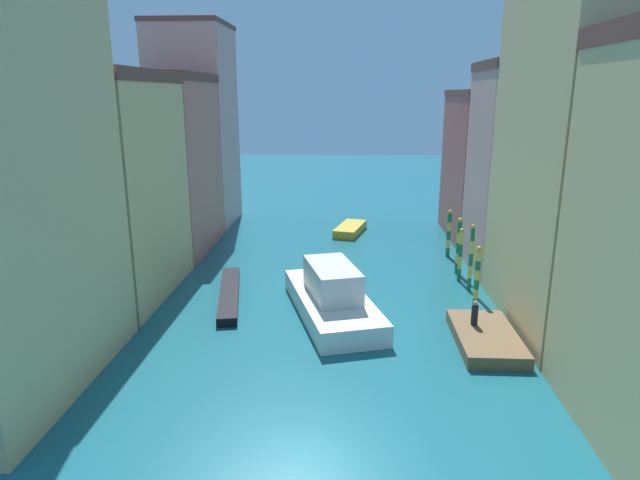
{
  "coord_description": "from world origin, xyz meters",
  "views": [
    {
      "loc": [
        1.21,
        -17.02,
        12.8
      ],
      "look_at": [
        -1.0,
        24.94,
        1.5
      ],
      "focal_mm": 30.63,
      "sensor_mm": 36.0,
      "label": 1
    }
  ],
  "objects_px": {
    "mooring_pole_3": "(459,245)",
    "waterfront_dock": "(486,337)",
    "mooring_pole_2": "(460,254)",
    "motorboat_0": "(350,229)",
    "person_on_dock": "(475,314)",
    "vaporetto_white": "(332,297)",
    "mooring_pole_4": "(449,233)",
    "mooring_pole_0": "(477,277)",
    "mooring_pole_1": "(471,257)",
    "gondola_black": "(229,294)"
  },
  "relations": [
    {
      "from": "mooring_pole_3",
      "to": "waterfront_dock",
      "type": "bearing_deg",
      "value": -93.46
    },
    {
      "from": "waterfront_dock",
      "to": "mooring_pole_2",
      "type": "relative_size",
      "value": 1.59
    },
    {
      "from": "mooring_pole_2",
      "to": "motorboat_0",
      "type": "relative_size",
      "value": 0.67
    },
    {
      "from": "motorboat_0",
      "to": "waterfront_dock",
      "type": "bearing_deg",
      "value": -72.99
    },
    {
      "from": "person_on_dock",
      "to": "motorboat_0",
      "type": "distance_m",
      "value": 23.46
    },
    {
      "from": "mooring_pole_3",
      "to": "vaporetto_white",
      "type": "bearing_deg",
      "value": -137.57
    },
    {
      "from": "motorboat_0",
      "to": "mooring_pole_3",
      "type": "bearing_deg",
      "value": -55.88
    },
    {
      "from": "mooring_pole_3",
      "to": "mooring_pole_4",
      "type": "relative_size",
      "value": 1.08
    },
    {
      "from": "vaporetto_white",
      "to": "mooring_pole_4",
      "type": "bearing_deg",
      "value": 54.25
    },
    {
      "from": "person_on_dock",
      "to": "mooring_pole_0",
      "type": "relative_size",
      "value": 0.35
    },
    {
      "from": "mooring_pole_0",
      "to": "mooring_pole_1",
      "type": "bearing_deg",
      "value": 84.9
    },
    {
      "from": "mooring_pole_1",
      "to": "motorboat_0",
      "type": "xyz_separation_m",
      "value": [
        -7.97,
        15.2,
        -1.94
      ]
    },
    {
      "from": "waterfront_dock",
      "to": "mooring_pole_3",
      "type": "distance_m",
      "value": 11.92
    },
    {
      "from": "mooring_pole_2",
      "to": "gondola_black",
      "type": "height_order",
      "value": "mooring_pole_2"
    },
    {
      "from": "mooring_pole_2",
      "to": "vaporetto_white",
      "type": "distance_m",
      "value": 10.93
    },
    {
      "from": "person_on_dock",
      "to": "motorboat_0",
      "type": "bearing_deg",
      "value": 106.6
    },
    {
      "from": "mooring_pole_1",
      "to": "mooring_pole_0",
      "type": "bearing_deg",
      "value": -95.1
    },
    {
      "from": "waterfront_dock",
      "to": "mooring_pole_1",
      "type": "distance_m",
      "value": 8.43
    },
    {
      "from": "mooring_pole_3",
      "to": "gondola_black",
      "type": "bearing_deg",
      "value": -159.44
    },
    {
      "from": "waterfront_dock",
      "to": "mooring_pole_1",
      "type": "bearing_deg",
      "value": 84.24
    },
    {
      "from": "mooring_pole_4",
      "to": "motorboat_0",
      "type": "height_order",
      "value": "mooring_pole_4"
    },
    {
      "from": "person_on_dock",
      "to": "mooring_pole_0",
      "type": "distance_m",
      "value": 4.31
    },
    {
      "from": "waterfront_dock",
      "to": "motorboat_0",
      "type": "distance_m",
      "value": 24.43
    },
    {
      "from": "mooring_pole_3",
      "to": "motorboat_0",
      "type": "bearing_deg",
      "value": 124.12
    },
    {
      "from": "mooring_pole_0",
      "to": "mooring_pole_2",
      "type": "relative_size",
      "value": 1.04
    },
    {
      "from": "mooring_pole_2",
      "to": "gondola_black",
      "type": "distance_m",
      "value": 16.13
    },
    {
      "from": "mooring_pole_1",
      "to": "motorboat_0",
      "type": "relative_size",
      "value": 0.8
    },
    {
      "from": "person_on_dock",
      "to": "mooring_pole_0",
      "type": "xyz_separation_m",
      "value": [
        0.99,
        4.13,
        0.72
      ]
    },
    {
      "from": "waterfront_dock",
      "to": "gondola_black",
      "type": "distance_m",
      "value": 16.09
    },
    {
      "from": "mooring_pole_4",
      "to": "mooring_pole_3",
      "type": "bearing_deg",
      "value": -90.74
    },
    {
      "from": "mooring_pole_3",
      "to": "mooring_pole_4",
      "type": "distance_m",
      "value": 4.33
    },
    {
      "from": "mooring_pole_0",
      "to": "mooring_pole_4",
      "type": "xyz_separation_m",
      "value": [
        0.22,
        11.07,
        -0.04
      ]
    },
    {
      "from": "vaporetto_white",
      "to": "motorboat_0",
      "type": "distance_m",
      "value": 19.82
    },
    {
      "from": "person_on_dock",
      "to": "waterfront_dock",
      "type": "bearing_deg",
      "value": -63.28
    },
    {
      "from": "person_on_dock",
      "to": "gondola_black",
      "type": "bearing_deg",
      "value": 161.03
    },
    {
      "from": "mooring_pole_0",
      "to": "gondola_black",
      "type": "distance_m",
      "value": 15.64
    },
    {
      "from": "person_on_dock",
      "to": "mooring_pole_1",
      "type": "relative_size",
      "value": 0.3
    },
    {
      "from": "mooring_pole_0",
      "to": "gondola_black",
      "type": "xyz_separation_m",
      "value": [
        -15.52,
        0.86,
        -1.75
      ]
    },
    {
      "from": "vaporetto_white",
      "to": "motorboat_0",
      "type": "xyz_separation_m",
      "value": [
        1.1,
        19.78,
        -0.71
      ]
    },
    {
      "from": "motorboat_0",
      "to": "mooring_pole_2",
      "type": "bearing_deg",
      "value": -60.07
    },
    {
      "from": "waterfront_dock",
      "to": "gondola_black",
      "type": "relative_size",
      "value": 0.64
    },
    {
      "from": "mooring_pole_3",
      "to": "vaporetto_white",
      "type": "height_order",
      "value": "mooring_pole_3"
    },
    {
      "from": "person_on_dock",
      "to": "mooring_pole_1",
      "type": "xyz_separation_m",
      "value": [
        1.27,
        7.27,
        1.02
      ]
    },
    {
      "from": "mooring_pole_3",
      "to": "motorboat_0",
      "type": "relative_size",
      "value": 0.74
    },
    {
      "from": "mooring_pole_1",
      "to": "vaporetto_white",
      "type": "height_order",
      "value": "mooring_pole_1"
    },
    {
      "from": "mooring_pole_1",
      "to": "mooring_pole_4",
      "type": "height_order",
      "value": "mooring_pole_1"
    },
    {
      "from": "mooring_pole_1",
      "to": "mooring_pole_2",
      "type": "height_order",
      "value": "mooring_pole_1"
    },
    {
      "from": "waterfront_dock",
      "to": "mooring_pole_0",
      "type": "distance_m",
      "value": 5.33
    },
    {
      "from": "mooring_pole_0",
      "to": "vaporetto_white",
      "type": "bearing_deg",
      "value": -170.66
    },
    {
      "from": "mooring_pole_1",
      "to": "vaporetto_white",
      "type": "bearing_deg",
      "value": -153.21
    }
  ]
}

